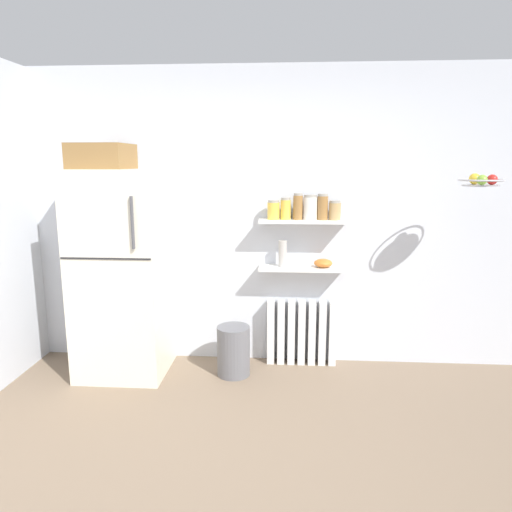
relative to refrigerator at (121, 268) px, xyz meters
The scene contains 16 objects.
ground_plane 1.99m from the refrigerator, 41.30° to the right, with size 7.04×7.04×0.00m, color #7A6651.
back_wall 1.43m from the refrigerator, 16.15° to the left, with size 7.04×0.10×2.60m, color silver.
refrigerator is the anchor object (origin of this frame).
radiator 1.68m from the refrigerator, ahead, with size 0.62×0.12×0.58m.
wall_shelf_lower 1.55m from the refrigerator, ahead, with size 0.76×0.22×0.03m, color white.
wall_shelf_upper 1.60m from the refrigerator, ahead, with size 0.76×0.22×0.03m, color white.
storage_jar_0 1.38m from the refrigerator, ahead, with size 0.10×0.10×0.16m.
storage_jar_1 1.48m from the refrigerator, ahead, with size 0.09×0.09×0.19m.
storage_jar_2 1.58m from the refrigerator, ahead, with size 0.08×0.08×0.22m.
storage_jar_3 1.68m from the refrigerator, ahead, with size 0.12×0.12×0.21m.
storage_jar_4 1.78m from the refrigerator, ahead, with size 0.09×0.09×0.22m.
storage_jar_5 1.87m from the refrigerator, ahead, with size 0.10×0.10×0.16m.
vase 1.38m from the refrigerator, ahead, with size 0.07×0.07×0.23m, color #B2ADA8.
shelf_bowl 1.72m from the refrigerator, ahead, with size 0.16×0.16×0.07m, color orange.
trash_bin 1.18m from the refrigerator, ahead, with size 0.28×0.28×0.43m, color slate.
hanging_fruit_basket 2.93m from the refrigerator, ahead, with size 0.32×0.32×0.09m.
Camera 1 is at (0.08, -2.14, 1.80)m, focal length 33.23 mm.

